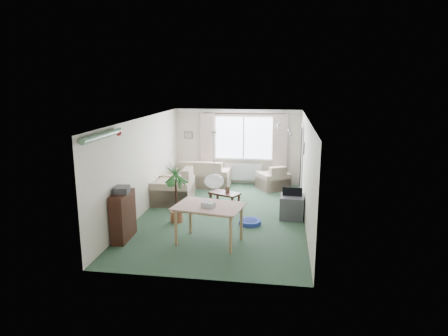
# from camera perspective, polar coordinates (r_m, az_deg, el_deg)

# --- Properties ---
(ground) EXTENTS (6.50, 6.50, 0.00)m
(ground) POSITION_cam_1_polar(r_m,az_deg,el_deg) (9.98, -0.25, -6.83)
(ground) COLOR #294430
(window) EXTENTS (1.80, 0.03, 1.30)m
(window) POSITION_cam_1_polar(r_m,az_deg,el_deg) (12.73, 2.83, 4.34)
(window) COLOR white
(curtain_rod) EXTENTS (2.60, 0.03, 0.03)m
(curtain_rod) POSITION_cam_1_polar(r_m,az_deg,el_deg) (12.56, 2.83, 7.76)
(curtain_rod) COLOR black
(curtain_left) EXTENTS (0.45, 0.08, 2.00)m
(curtain_left) POSITION_cam_1_polar(r_m,az_deg,el_deg) (12.83, -2.35, 3.36)
(curtain_left) COLOR beige
(curtain_right) EXTENTS (0.45, 0.08, 2.00)m
(curtain_right) POSITION_cam_1_polar(r_m,az_deg,el_deg) (12.61, 7.99, 3.09)
(curtain_right) COLOR beige
(radiator) EXTENTS (1.20, 0.10, 0.55)m
(radiator) POSITION_cam_1_polar(r_m,az_deg,el_deg) (12.89, 2.76, -0.54)
(radiator) COLOR white
(doorway) EXTENTS (0.03, 0.95, 2.00)m
(doorway) POSITION_cam_1_polar(r_m,az_deg,el_deg) (11.75, 11.00, 0.96)
(doorway) COLOR black
(pendant_lamp) EXTENTS (0.36, 0.36, 0.36)m
(pendant_lamp) POSITION_cam_1_polar(r_m,az_deg,el_deg) (7.34, -1.42, -1.87)
(pendant_lamp) COLOR white
(tinsel_garland) EXTENTS (1.60, 1.60, 0.12)m
(tinsel_garland) POSITION_cam_1_polar(r_m,az_deg,el_deg) (7.83, -16.97, 4.45)
(tinsel_garland) COLOR #196626
(bauble_cluster_a) EXTENTS (0.20, 0.20, 0.20)m
(bauble_cluster_a) POSITION_cam_1_polar(r_m,az_deg,el_deg) (10.27, 7.74, 6.33)
(bauble_cluster_a) COLOR silver
(bauble_cluster_b) EXTENTS (0.20, 0.20, 0.20)m
(bauble_cluster_b) POSITION_cam_1_polar(r_m,az_deg,el_deg) (9.08, 9.52, 5.47)
(bauble_cluster_b) COLOR silver
(wall_picture_back) EXTENTS (0.28, 0.03, 0.22)m
(wall_picture_back) POSITION_cam_1_polar(r_m,az_deg,el_deg) (13.02, -5.11, 4.71)
(wall_picture_back) COLOR brown
(wall_picture_right) EXTENTS (0.03, 0.24, 0.30)m
(wall_picture_right) POSITION_cam_1_polar(r_m,az_deg,el_deg) (10.67, 11.31, 2.80)
(wall_picture_right) COLOR brown
(sofa) EXTENTS (1.70, 0.93, 0.84)m
(sofa) POSITION_cam_1_polar(r_m,az_deg,el_deg) (12.64, -2.98, -0.71)
(sofa) COLOR beige
(sofa) RESTS_ON ground
(armchair_corner) EXTENTS (1.12, 1.10, 0.75)m
(armchair_corner) POSITION_cam_1_polar(r_m,az_deg,el_deg) (12.39, 7.01, -1.27)
(armchair_corner) COLOR beige
(armchair_corner) RESTS_ON ground
(armchair_left) EXTENTS (1.06, 1.11, 0.96)m
(armchair_left) POSITION_cam_1_polar(r_m,az_deg,el_deg) (10.99, -7.30, -2.48)
(armchair_left) COLOR beige
(armchair_left) RESTS_ON ground
(coffee_table) EXTENTS (0.90, 0.72, 0.35)m
(coffee_table) POSITION_cam_1_polar(r_m,az_deg,el_deg) (10.74, 0.10, -4.42)
(coffee_table) COLOR black
(coffee_table) RESTS_ON ground
(photo_frame) EXTENTS (0.12, 0.03, 0.16)m
(photo_frame) POSITION_cam_1_polar(r_m,az_deg,el_deg) (10.67, 0.51, -3.11)
(photo_frame) COLOR brown
(photo_frame) RESTS_ON coffee_table
(bookshelf) EXTENTS (0.30, 0.84, 1.01)m
(bookshelf) POSITION_cam_1_polar(r_m,az_deg,el_deg) (8.69, -14.22, -6.67)
(bookshelf) COLOR black
(bookshelf) RESTS_ON ground
(hifi_box) EXTENTS (0.33, 0.39, 0.14)m
(hifi_box) POSITION_cam_1_polar(r_m,az_deg,el_deg) (8.51, -14.39, -3.03)
(hifi_box) COLOR #343338
(hifi_box) RESTS_ON bookshelf
(houseplant) EXTENTS (0.70, 0.70, 1.45)m
(houseplant) POSITION_cam_1_polar(r_m,az_deg,el_deg) (9.43, -6.89, -3.47)
(houseplant) COLOR #1F5B28
(houseplant) RESTS_ON ground
(dining_table) EXTENTS (1.39, 1.05, 0.79)m
(dining_table) POSITION_cam_1_polar(r_m,az_deg,el_deg) (8.28, -2.12, -8.09)
(dining_table) COLOR tan
(dining_table) RESTS_ON ground
(gift_box) EXTENTS (0.29, 0.24, 0.12)m
(gift_box) POSITION_cam_1_polar(r_m,az_deg,el_deg) (8.03, -2.23, -5.32)
(gift_box) COLOR silver
(gift_box) RESTS_ON dining_table
(tv_cube) EXTENTS (0.59, 0.64, 0.56)m
(tv_cube) POSITION_cam_1_polar(r_m,az_deg,el_deg) (9.88, 9.67, -5.50)
(tv_cube) COLOR #404046
(tv_cube) RESTS_ON ground
(pet_bed) EXTENTS (0.66, 0.66, 0.10)m
(pet_bed) POSITION_cam_1_polar(r_m,az_deg,el_deg) (9.42, 3.71, -7.73)
(pet_bed) COLOR navy
(pet_bed) RESTS_ON ground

